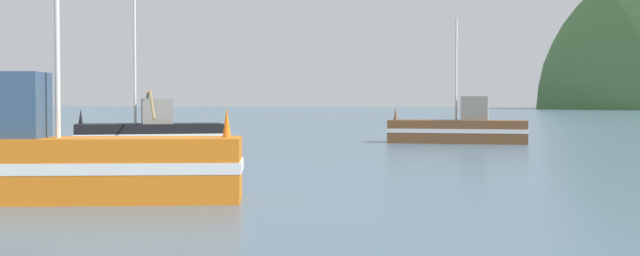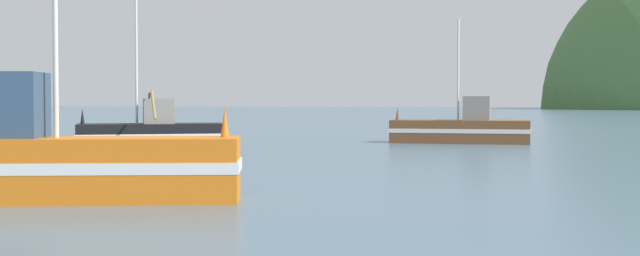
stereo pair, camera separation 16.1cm
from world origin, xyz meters
name	(u,v)px [view 2 (the right image)]	position (x,y,z in m)	size (l,w,h in m)	color
fishing_boat_black	(152,133)	(-18.46, 36.16, 0.79)	(7.05, 8.38, 7.51)	black
fishing_boat_brown	(462,129)	(-5.22, 46.61, 0.79)	(7.59, 2.67, 6.98)	brown
fishing_boat_orange	(59,161)	(-11.44, 17.80, 0.93)	(8.16, 4.25, 5.86)	orange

